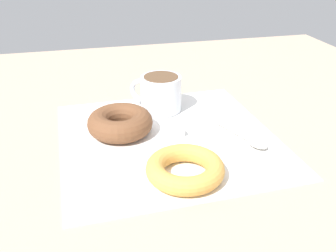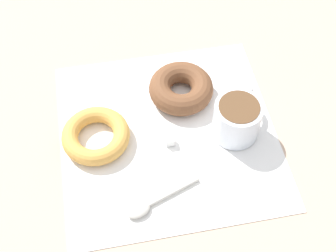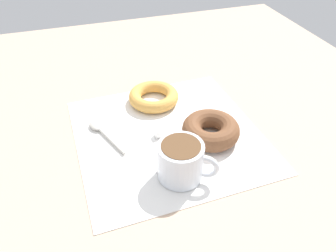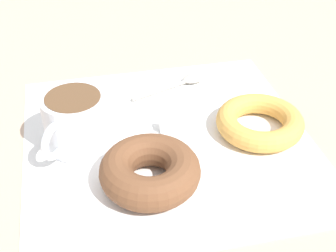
# 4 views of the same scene
# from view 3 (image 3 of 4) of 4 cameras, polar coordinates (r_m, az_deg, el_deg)

# --- Properties ---
(ground_plane) EXTENTS (1.20, 1.20, 0.02)m
(ground_plane) POSITION_cam_3_polar(r_m,az_deg,el_deg) (0.66, -2.13, -1.53)
(ground_plane) COLOR tan
(napkin) EXTENTS (0.36, 0.36, 0.00)m
(napkin) POSITION_cam_3_polar(r_m,az_deg,el_deg) (0.64, 0.00, -1.49)
(napkin) COLOR white
(napkin) RESTS_ON ground_plane
(coffee_cup) EXTENTS (0.08, 0.09, 0.07)m
(coffee_cup) POSITION_cam_3_polar(r_m,az_deg,el_deg) (0.54, 2.38, -5.99)
(coffee_cup) COLOR silver
(coffee_cup) RESTS_ON napkin
(donut_near_cup) EXTENTS (0.11, 0.11, 0.03)m
(donut_near_cup) POSITION_cam_3_polar(r_m,az_deg,el_deg) (0.72, -2.51, 5.16)
(donut_near_cup) COLOR gold
(donut_near_cup) RESTS_ON napkin
(donut_far) EXTENTS (0.11, 0.11, 0.04)m
(donut_far) POSITION_cam_3_polar(r_m,az_deg,el_deg) (0.63, 7.46, -0.66)
(donut_far) COLOR brown
(donut_far) RESTS_ON napkin
(spoon) EXTENTS (0.12, 0.06, 0.01)m
(spoon) POSITION_cam_3_polar(r_m,az_deg,el_deg) (0.66, -11.77, -0.59)
(spoon) COLOR #B7B2A8
(spoon) RESTS_ON napkin
(sugar_cube) EXTENTS (0.01, 0.01, 0.01)m
(sugar_cube) POSITION_cam_3_polar(r_m,az_deg,el_deg) (0.63, -1.60, -1.21)
(sugar_cube) COLOR white
(sugar_cube) RESTS_ON napkin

